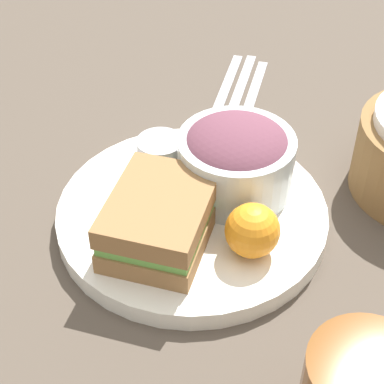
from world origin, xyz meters
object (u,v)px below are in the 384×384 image
Objects in this scene: plate at (192,215)px; fork at (226,87)px; knife at (240,89)px; dressing_cup at (160,153)px; salad_bowl at (236,157)px; spoon at (254,91)px; sandwich at (160,219)px.

fork is (-0.25, -0.01, -0.01)m from plate.
plate is 1.51× the size of knife.
dressing_cup is 0.27× the size of knife.
salad_bowl is 2.39× the size of dressing_cup.
plate is at bearing 175.82° from spoon.
plate is at bearing 38.37° from dressing_cup.
sandwich is at bearing -32.29° from salad_bowl.
salad_bowl is at bearing 77.17° from dressing_cup.
spoon is at bearing 158.61° from dressing_cup.
plate is 2.30× the size of salad_bowl.
knife is (-0.29, 0.03, -0.04)m from sandwich.
dressing_cup reaches higher than spoon.
salad_bowl is at bearing 137.81° from plate.
salad_bowl is 0.76× the size of spoon.
plate is 5.49× the size of dressing_cup.
dressing_cup reaches higher than fork.
sandwich is at bearing 173.15° from spoon.
sandwich is at bearing -22.13° from plate.
fork is at bearing 90.00° from knife.
dressing_cup is at bearing -141.63° from plate.
fork is 0.02m from knife.
salad_bowl reaches higher than spoon.
knife is 1.17× the size of spoon.
knife is (-0.19, 0.06, -0.03)m from dressing_cup.
plate is 1.58× the size of fork.
salad_bowl is at bearing -170.70° from knife.
dressing_cup is (-0.10, -0.03, -0.01)m from sandwich.
knife is at bearing 90.00° from spoon.
dressing_cup is 0.29× the size of fork.
spoon is at bearing -178.00° from salad_bowl.
dressing_cup is at bearing 160.97° from spoon.
spoon is at bearing -90.00° from knife.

